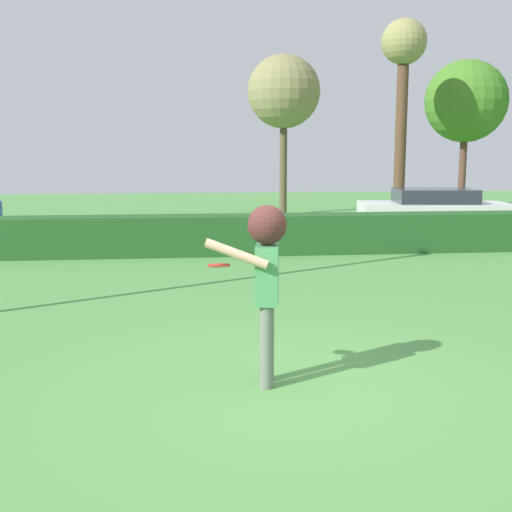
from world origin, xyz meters
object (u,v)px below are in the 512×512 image
(birch_tree, at_px, (403,60))
(frisbee, at_px, (219,265))
(parked_car_white, at_px, (434,208))
(person, at_px, (266,268))
(bare_elm_tree, at_px, (284,92))
(willow_tree, at_px, (466,102))

(birch_tree, bearing_deg, frisbee, -114.51)
(parked_car_white, bearing_deg, frisbee, -120.45)
(birch_tree, bearing_deg, parked_car_white, -93.40)
(person, relative_size, bare_elm_tree, 0.32)
(bare_elm_tree, xyz_separation_m, willow_tree, (7.02, 0.45, -0.24))
(person, relative_size, willow_tree, 0.32)
(parked_car_white, relative_size, birch_tree, 0.66)
(frisbee, xyz_separation_m, bare_elm_tree, (3.24, 17.19, 3.17))
(frisbee, relative_size, willow_tree, 0.04)
(bare_elm_tree, bearing_deg, person, -99.14)
(frisbee, distance_m, willow_tree, 20.62)
(frisbee, distance_m, bare_elm_tree, 17.78)
(parked_car_white, xyz_separation_m, bare_elm_tree, (-3.52, 5.68, 3.69))
(person, bearing_deg, bare_elm_tree, 80.86)
(person, relative_size, parked_car_white, 0.41)
(frisbee, bearing_deg, parked_car_white, 59.55)
(bare_elm_tree, xyz_separation_m, birch_tree, (3.75, -1.86, 0.92))
(birch_tree, xyz_separation_m, willow_tree, (3.27, 2.31, -1.16))
(person, distance_m, parked_car_white, 13.23)
(frisbee, relative_size, parked_car_white, 0.05)
(person, distance_m, frisbee, 0.47)
(frisbee, height_order, parked_car_white, parked_car_white)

